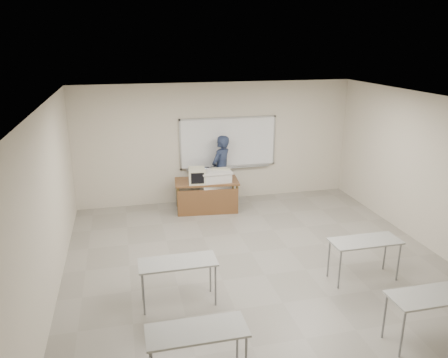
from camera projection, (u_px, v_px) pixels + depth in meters
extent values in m
cube|color=gray|center=(265.00, 275.00, 7.73)|extent=(7.00, 8.00, 0.01)
cube|color=white|center=(228.00, 142.00, 11.02)|extent=(2.40, 0.03, 1.20)
cube|color=#B7BABC|center=(228.00, 118.00, 10.82)|extent=(2.48, 0.04, 0.04)
cube|color=#B7BABC|center=(228.00, 166.00, 11.20)|extent=(2.48, 0.04, 0.04)
cube|color=#B7BABC|center=(180.00, 145.00, 10.75)|extent=(0.04, 0.04, 1.28)
cube|color=#B7BABC|center=(274.00, 140.00, 11.28)|extent=(0.04, 0.04, 1.28)
cube|color=#B7BABC|center=(229.00, 168.00, 11.17)|extent=(2.16, 0.07, 0.02)
cube|color=gray|center=(178.00, 262.00, 6.70)|extent=(1.20, 0.50, 0.03)
cylinder|color=slate|center=(144.00, 295.00, 6.50)|extent=(0.03, 0.03, 0.70)
cylinder|color=slate|center=(216.00, 285.00, 6.74)|extent=(0.03, 0.03, 0.70)
cylinder|color=slate|center=(142.00, 281.00, 6.87)|extent=(0.03, 0.03, 0.70)
cylinder|color=slate|center=(210.00, 273.00, 7.11)|extent=(0.03, 0.03, 0.70)
cube|color=gray|center=(365.00, 241.00, 7.40)|extent=(1.20, 0.50, 0.03)
cylinder|color=slate|center=(340.00, 270.00, 7.21)|extent=(0.03, 0.03, 0.70)
cylinder|color=slate|center=(398.00, 262.00, 7.45)|extent=(0.03, 0.03, 0.70)
cylinder|color=slate|center=(329.00, 258.00, 7.58)|extent=(0.03, 0.03, 0.70)
cylinder|color=slate|center=(385.00, 252.00, 7.82)|extent=(0.03, 0.03, 0.70)
cube|color=gray|center=(197.00, 331.00, 5.12)|extent=(1.20, 0.50, 0.03)
cylinder|color=slate|center=(150.00, 353.00, 5.30)|extent=(0.03, 0.03, 0.70)
cylinder|color=slate|center=(237.00, 339.00, 5.54)|extent=(0.03, 0.03, 0.70)
cube|color=gray|center=(433.00, 296.00, 5.82)|extent=(1.20, 0.50, 0.03)
cylinder|color=slate|center=(402.00, 334.00, 5.63)|extent=(0.03, 0.03, 0.70)
cylinder|color=slate|center=(385.00, 316.00, 6.00)|extent=(0.03, 0.03, 0.70)
cube|color=brown|center=(207.00, 181.00, 10.48)|extent=(1.51, 0.75, 0.04)
cube|color=brown|center=(210.00, 203.00, 10.27)|extent=(1.43, 0.03, 0.63)
cylinder|color=#4C3A1B|center=(180.00, 203.00, 10.15)|extent=(0.06, 0.06, 0.71)
cylinder|color=#4C3A1B|center=(238.00, 198.00, 10.45)|extent=(0.06, 0.06, 0.71)
cylinder|color=#4C3A1B|center=(177.00, 194.00, 10.73)|extent=(0.06, 0.06, 0.71)
cylinder|color=#4C3A1B|center=(231.00, 190.00, 11.04)|extent=(0.06, 0.06, 0.71)
cube|color=silver|center=(216.00, 192.00, 10.50)|extent=(0.68, 0.49, 0.97)
cube|color=silver|center=(215.00, 172.00, 10.35)|extent=(0.72, 0.53, 0.04)
cube|color=beige|center=(197.00, 175.00, 10.27)|extent=(0.38, 0.40, 0.36)
cube|color=beige|center=(198.00, 178.00, 10.07)|extent=(0.39, 0.04, 0.37)
cube|color=black|center=(199.00, 178.00, 10.05)|extent=(0.30, 0.01, 0.26)
cube|color=black|center=(202.00, 179.00, 10.54)|extent=(0.35, 0.26, 0.02)
cube|color=black|center=(202.00, 179.00, 10.53)|extent=(0.29, 0.15, 0.01)
cube|color=black|center=(200.00, 172.00, 10.65)|extent=(0.35, 0.08, 0.24)
cube|color=#8A98C5|center=(200.00, 172.00, 10.64)|extent=(0.30, 0.05, 0.19)
ellipsoid|color=#A3A6AB|center=(223.00, 178.00, 10.61)|extent=(0.11, 0.09, 0.04)
cube|color=beige|center=(221.00, 169.00, 10.45)|extent=(0.48, 0.28, 0.03)
imported|color=black|center=(221.00, 170.00, 10.92)|extent=(0.75, 0.74, 1.74)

